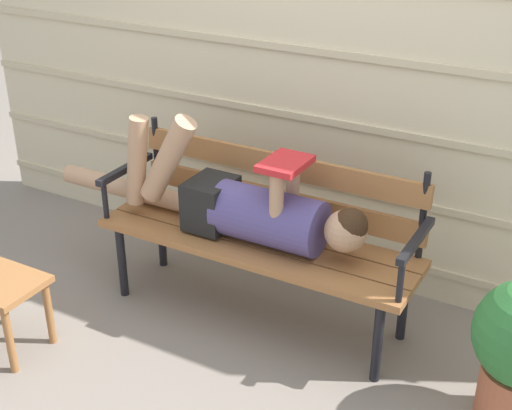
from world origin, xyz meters
TOP-DOWN VIEW (x-y plane):
  - ground_plane at (0.00, 0.00)m, footprint 12.00×12.00m
  - house_siding at (0.00, 0.65)m, footprint 4.36×0.08m
  - park_bench at (0.00, 0.12)m, footprint 1.57×0.46m
  - reclining_person at (-0.09, 0.05)m, footprint 1.76×0.26m
  - footstool at (-0.89, -0.73)m, footprint 0.39×0.30m

SIDE VIEW (x-z plane):
  - ground_plane at x=0.00m, z-range 0.00..0.00m
  - footstool at x=-0.89m, z-range 0.11..0.47m
  - park_bench at x=0.00m, z-range 0.05..0.90m
  - reclining_person at x=-0.09m, z-range 0.31..0.88m
  - house_siding at x=0.00m, z-range 0.00..2.42m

